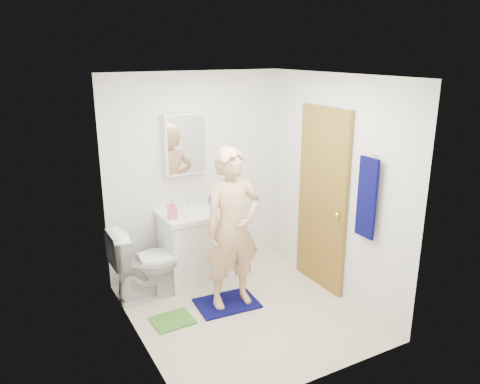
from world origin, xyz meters
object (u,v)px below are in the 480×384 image
object	(u,v)px
medicine_cabinet	(185,144)
soap_dispenser	(172,209)
towel	(367,198)
man	(232,229)
toothbrush_cup	(213,201)
vanity_cabinet	(196,248)
toilet	(148,262)

from	to	relation	value
medicine_cabinet	soap_dispenser	world-z (taller)	medicine_cabinet
towel	man	size ratio (longest dim) A/B	0.47
soap_dispenser	toothbrush_cup	world-z (taller)	soap_dispenser
medicine_cabinet	vanity_cabinet	bearing A→B (deg)	-90.00
vanity_cabinet	towel	size ratio (longest dim) A/B	1.00
vanity_cabinet	medicine_cabinet	xyz separation A→B (m)	(0.00, 0.22, 1.20)
vanity_cabinet	toilet	world-z (taller)	toilet
toilet	soap_dispenser	xyz separation A→B (m)	(0.32, 0.03, 0.55)
medicine_cabinet	towel	xyz separation A→B (m)	(1.18, -1.71, -0.35)
toilet	man	size ratio (longest dim) A/B	0.48
medicine_cabinet	toilet	size ratio (longest dim) A/B	0.87
soap_dispenser	toothbrush_cup	xyz separation A→B (m)	(0.60, 0.21, -0.06)
vanity_cabinet	soap_dispenser	world-z (taller)	soap_dispenser
toothbrush_cup	medicine_cabinet	bearing A→B (deg)	162.08
vanity_cabinet	toilet	xyz separation A→B (m)	(-0.62, -0.11, 0.00)
vanity_cabinet	medicine_cabinet	bearing A→B (deg)	90.00
soap_dispenser	man	distance (m)	0.76
vanity_cabinet	soap_dispenser	size ratio (longest dim) A/B	3.76
toilet	soap_dispenser	world-z (taller)	soap_dispenser
toilet	toothbrush_cup	distance (m)	1.07
man	towel	bearing A→B (deg)	-33.89
towel	medicine_cabinet	bearing A→B (deg)	124.61
soap_dispenser	toilet	bearing A→B (deg)	-174.68
soap_dispenser	man	bearing A→B (deg)	-57.14
medicine_cabinet	toilet	world-z (taller)	medicine_cabinet
toothbrush_cup	man	world-z (taller)	man
medicine_cabinet	soap_dispenser	distance (m)	0.77
toothbrush_cup	man	bearing A→B (deg)	-102.59
vanity_cabinet	towel	world-z (taller)	towel
toothbrush_cup	man	size ratio (longest dim) A/B	0.07
vanity_cabinet	toilet	distance (m)	0.63
man	soap_dispenser	bearing A→B (deg)	124.52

